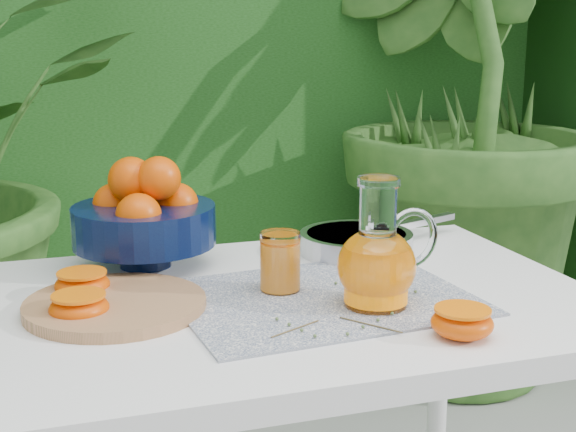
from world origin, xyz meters
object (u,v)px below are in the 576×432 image
object	(u,v)px
white_table	(292,341)
juice_pitcher	(378,262)
cutting_board	(115,305)
saute_pan	(357,241)
fruit_bowl	(144,216)

from	to	relation	value
white_table	juice_pitcher	xyz separation A→B (m)	(0.11, -0.10, 0.16)
white_table	cutting_board	world-z (taller)	cutting_board
white_table	saute_pan	xyz separation A→B (m)	(0.20, 0.21, 0.10)
fruit_bowl	saute_pan	world-z (taller)	fruit_bowl
fruit_bowl	juice_pitcher	bearing A→B (deg)	-47.40
white_table	cutting_board	bearing A→B (deg)	177.57
cutting_board	juice_pitcher	bearing A→B (deg)	-15.71
cutting_board	fruit_bowl	world-z (taller)	fruit_bowl
fruit_bowl	saute_pan	bearing A→B (deg)	-5.29
cutting_board	saute_pan	xyz separation A→B (m)	(0.49, 0.19, 0.01)
juice_pitcher	saute_pan	distance (m)	0.32
fruit_bowl	cutting_board	bearing A→B (deg)	-109.25
juice_pitcher	saute_pan	xyz separation A→B (m)	(0.09, 0.31, -0.05)
saute_pan	white_table	bearing A→B (deg)	-134.68
white_table	saute_pan	distance (m)	0.31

